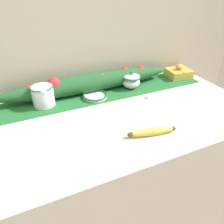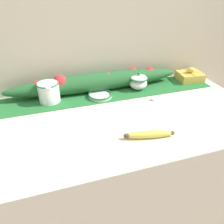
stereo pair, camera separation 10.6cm
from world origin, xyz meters
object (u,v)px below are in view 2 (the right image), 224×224
at_px(small_dish, 101,95).
at_px(spoon, 151,100).
at_px(banana, 149,134).
at_px(sugar_bowl, 138,82).
at_px(gift_box, 190,76).
at_px(cream_pitcher, 49,91).

height_order(small_dish, spoon, small_dish).
height_order(small_dish, banana, banana).
bearing_deg(sugar_bowl, banana, -107.35).
relative_size(small_dish, spoon, 0.85).
relative_size(spoon, gift_box, 0.98).
bearing_deg(sugar_bowl, small_dish, -172.61).
distance_m(sugar_bowl, small_dish, 0.26).
distance_m(sugar_bowl, spoon, 0.17).
relative_size(sugar_bowl, banana, 0.50).
xyz_separation_m(cream_pitcher, gift_box, (0.93, 0.02, -0.03)).
bearing_deg(banana, cream_pitcher, 130.06).
relative_size(cream_pitcher, gift_box, 0.84).
bearing_deg(small_dish, gift_box, 4.59).
distance_m(small_dish, spoon, 0.30).
bearing_deg(spoon, small_dish, 136.40).
height_order(small_dish, gift_box, gift_box).
bearing_deg(cream_pitcher, sugar_bowl, -0.11).
bearing_deg(spoon, gift_box, 7.42).
bearing_deg(banana, sugar_bowl, 72.65).
distance_m(cream_pitcher, gift_box, 0.93).
bearing_deg(small_dish, banana, -76.27).
bearing_deg(spoon, banana, -136.23).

